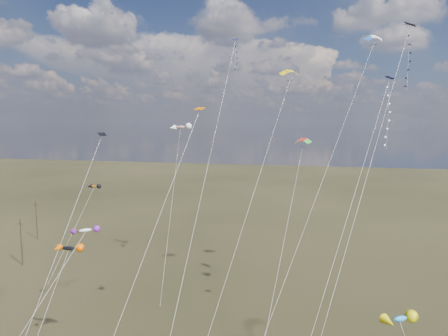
% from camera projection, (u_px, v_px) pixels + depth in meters
% --- Properties ---
extents(utility_pole_near, '(1.40, 0.20, 8.00)m').
position_uv_depth(utility_pole_near, '(21.00, 242.00, 67.36)').
color(utility_pole_near, black).
rests_on(utility_pole_near, ground).
extents(utility_pole_far, '(1.40, 0.20, 8.00)m').
position_uv_depth(utility_pole_far, '(37.00, 220.00, 82.71)').
color(utility_pole_far, black).
rests_on(utility_pole_far, ground).
extents(diamond_black_high, '(10.68, 16.54, 33.69)m').
position_uv_depth(diamond_black_high, '(403.00, 73.00, 37.71)').
color(diamond_black_high, black).
rests_on(diamond_black_high, ground).
extents(diamond_navy_tall, '(2.12, 26.56, 35.04)m').
position_uv_depth(diamond_navy_tall, '(231.00, 76.00, 49.97)').
color(diamond_navy_tall, '#101B53').
rests_on(diamond_navy_tall, ground).
extents(diamond_black_mid, '(4.22, 12.75, 23.18)m').
position_uv_depth(diamond_black_mid, '(71.00, 215.00, 37.09)').
color(diamond_black_mid, black).
rests_on(diamond_black_mid, ground).
extents(diamond_navy_right, '(9.14, 13.22, 28.33)m').
position_uv_depth(diamond_navy_right, '(384.00, 126.00, 35.76)').
color(diamond_navy_right, '#0A0948').
rests_on(diamond_navy_right, ground).
extents(diamond_orange_center, '(5.83, 17.27, 25.68)m').
position_uv_depth(diamond_orange_center, '(170.00, 187.00, 35.36)').
color(diamond_orange_center, '#C16200').
rests_on(diamond_orange_center, ground).
extents(parafoil_yellow, '(8.14, 25.09, 31.15)m').
position_uv_depth(parafoil_yellow, '(290.00, 72.00, 49.35)').
color(parafoil_yellow, gold).
rests_on(parafoil_yellow, ground).
extents(parafoil_blue_white, '(13.66, 22.11, 35.17)m').
position_uv_depth(parafoil_blue_white, '(373.00, 39.00, 48.51)').
color(parafoil_blue_white, blue).
rests_on(parafoil_blue_white, ground).
extents(parafoil_tricolor, '(4.51, 16.99, 22.54)m').
position_uv_depth(parafoil_tricolor, '(303.00, 141.00, 51.12)').
color(parafoil_tricolor, gold).
rests_on(parafoil_tricolor, ground).
extents(novelty_black_orange, '(2.86, 7.57, 12.07)m').
position_uv_depth(novelty_black_orange, '(68.00, 249.00, 40.19)').
color(novelty_black_orange, black).
rests_on(novelty_black_orange, ground).
extents(novelty_orange_black, '(4.52, 9.04, 14.25)m').
position_uv_depth(novelty_orange_black, '(94.00, 187.00, 65.02)').
color(novelty_orange_black, '#C85302').
rests_on(novelty_orange_black, ground).
extents(novelty_white_purple, '(6.64, 11.24, 14.48)m').
position_uv_depth(novelty_white_purple, '(85.00, 232.00, 37.25)').
color(novelty_white_purple, silver).
rests_on(novelty_white_purple, ground).
extents(novelty_redwhite_stripe, '(3.75, 15.15, 24.04)m').
position_uv_depth(novelty_redwhite_stripe, '(180.00, 128.00, 63.69)').
color(novelty_redwhite_stripe, '#CF421F').
rests_on(novelty_redwhite_stripe, ground).
extents(novelty_blue_yellow, '(4.88, 5.88, 12.12)m').
position_uv_depth(novelty_blue_yellow, '(401.00, 320.00, 25.52)').
color(novelty_blue_yellow, '#217ECC').
rests_on(novelty_blue_yellow, ground).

